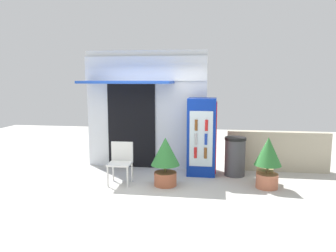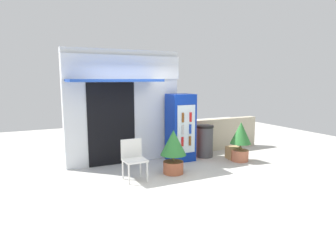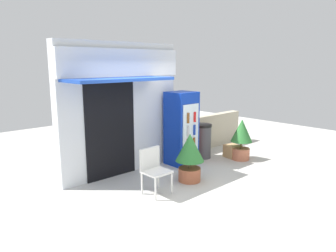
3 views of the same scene
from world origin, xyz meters
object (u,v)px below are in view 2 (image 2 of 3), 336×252
Objects in this scene: potted_plant_near_shop at (173,148)px; trash_bin at (205,141)px; potted_plant_curbside at (241,139)px; plastic_chair at (133,156)px; cardboard_box at (233,153)px; drink_cooler at (181,127)px.

trash_bin is at bearing 32.73° from potted_plant_near_shop.
potted_plant_near_shop is 0.97× the size of potted_plant_curbside.
potted_plant_near_shop reaches higher than trash_bin.
potted_plant_curbside is 1.18× the size of trash_bin.
plastic_chair is 3.05m from cardboard_box.
trash_bin is (-0.60, 0.79, -0.16)m from potted_plant_curbside.
potted_plant_near_shop is 2.07m from potted_plant_curbside.
drink_cooler is 1.59m from potted_plant_curbside.
drink_cooler reaches higher than trash_bin.
drink_cooler is at bearing 149.90° from potted_plant_curbside.
potted_plant_curbside reaches higher than trash_bin.
drink_cooler is 2.03× the size of plastic_chair.
cardboard_box is (1.35, -0.52, -0.72)m from drink_cooler.
drink_cooler is at bearing 158.97° from cardboard_box.
drink_cooler is 1.99× the size of trash_bin.
drink_cooler reaches higher than potted_plant_curbside.
potted_plant_near_shop is at bearing -175.81° from potted_plant_curbside.
potted_plant_near_shop is 1.74m from trash_bin.
drink_cooler is 1.21m from potted_plant_near_shop.
trash_bin is at bearing -0.08° from drink_cooler.
trash_bin is at bearing 127.52° from potted_plant_curbside.
drink_cooler is 5.11× the size of cardboard_box.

